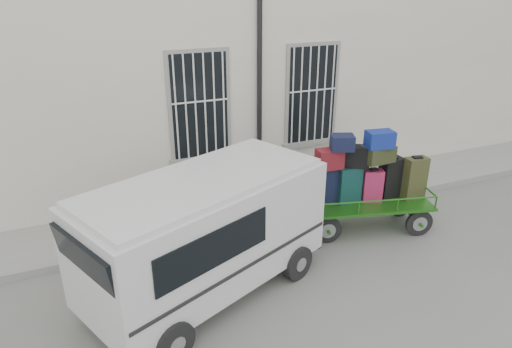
{
  "coord_description": "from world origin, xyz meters",
  "views": [
    {
      "loc": [
        -3.03,
        -6.12,
        4.64
      ],
      "look_at": [
        0.04,
        1.0,
        1.39
      ],
      "focal_mm": 32.0,
      "sensor_mm": 36.0,
      "label": 1
    }
  ],
  "objects": [
    {
      "name": "ground",
      "position": [
        0.0,
        0.0,
        0.0
      ],
      "size": [
        80.0,
        80.0,
        0.0
      ],
      "primitive_type": "plane",
      "color": "slate",
      "rests_on": "ground"
    },
    {
      "name": "van",
      "position": [
        -1.32,
        -0.17,
        1.14
      ],
      "size": [
        4.27,
        3.04,
        2.0
      ],
      "rotation": [
        0.0,
        0.0,
        0.4
      ],
      "color": "silver",
      "rests_on": "ground"
    },
    {
      "name": "building",
      "position": [
        0.0,
        5.5,
        3.0
      ],
      "size": [
        24.0,
        5.15,
        6.0
      ],
      "color": "beige",
      "rests_on": "ground"
    },
    {
      "name": "sidewalk",
      "position": [
        0.0,
        2.2,
        0.07
      ],
      "size": [
        24.0,
        1.7,
        0.15
      ],
      "primitive_type": "cube",
      "color": "gray",
      "rests_on": "ground"
    },
    {
      "name": "luggage_cart",
      "position": [
        2.19,
        0.56,
        1.05
      ],
      "size": [
        2.9,
        1.68,
        2.09
      ],
      "rotation": [
        0.0,
        0.0,
        -0.26
      ],
      "color": "black",
      "rests_on": "ground"
    }
  ]
}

